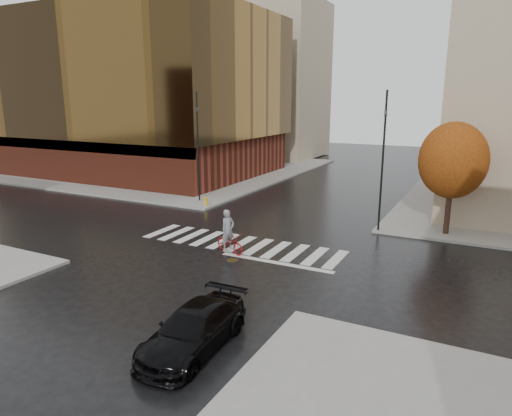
{
  "coord_description": "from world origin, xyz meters",
  "views": [
    {
      "loc": [
        11.86,
        -20.63,
        7.91
      ],
      "look_at": [
        0.65,
        1.12,
        2.0
      ],
      "focal_mm": 32.0,
      "sensor_mm": 36.0,
      "label": 1
    }
  ],
  "objects_px": {
    "cyclist": "(229,238)",
    "traffic_light_nw": "(198,139)",
    "fire_hydrant": "(206,201)",
    "sedan": "(194,330)",
    "traffic_light_ne": "(383,150)"
  },
  "relations": [
    {
      "from": "cyclist",
      "to": "fire_hydrant",
      "type": "xyz_separation_m",
      "value": [
        -6.66,
        7.86,
        -0.25
      ]
    },
    {
      "from": "cyclist",
      "to": "sedan",
      "type": "bearing_deg",
      "value": -136.03
    },
    {
      "from": "fire_hydrant",
      "to": "cyclist",
      "type": "bearing_deg",
      "value": -49.75
    },
    {
      "from": "traffic_light_nw",
      "to": "sedan",
      "type": "bearing_deg",
      "value": 11.42
    },
    {
      "from": "traffic_light_nw",
      "to": "traffic_light_ne",
      "type": "xyz_separation_m",
      "value": [
        14.25,
        -1.87,
        0.01
      ]
    },
    {
      "from": "traffic_light_ne",
      "to": "fire_hydrant",
      "type": "relative_size",
      "value": 11.89
    },
    {
      "from": "cyclist",
      "to": "traffic_light_nw",
      "type": "relative_size",
      "value": 0.28
    },
    {
      "from": "traffic_light_ne",
      "to": "fire_hydrant",
      "type": "bearing_deg",
      "value": -14.9
    },
    {
      "from": "traffic_light_nw",
      "to": "traffic_light_ne",
      "type": "bearing_deg",
      "value": 60.24
    },
    {
      "from": "traffic_light_ne",
      "to": "traffic_light_nw",
      "type": "bearing_deg",
      "value": -19.87
    },
    {
      "from": "cyclist",
      "to": "traffic_light_ne",
      "type": "distance_m",
      "value": 10.41
    },
    {
      "from": "traffic_light_nw",
      "to": "fire_hydrant",
      "type": "height_order",
      "value": "traffic_light_nw"
    },
    {
      "from": "sedan",
      "to": "cyclist",
      "type": "distance_m",
      "value": 9.55
    },
    {
      "from": "sedan",
      "to": "traffic_light_ne",
      "type": "distance_m",
      "value": 16.76
    },
    {
      "from": "cyclist",
      "to": "traffic_light_nw",
      "type": "bearing_deg",
      "value": 61.72
    }
  ]
}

